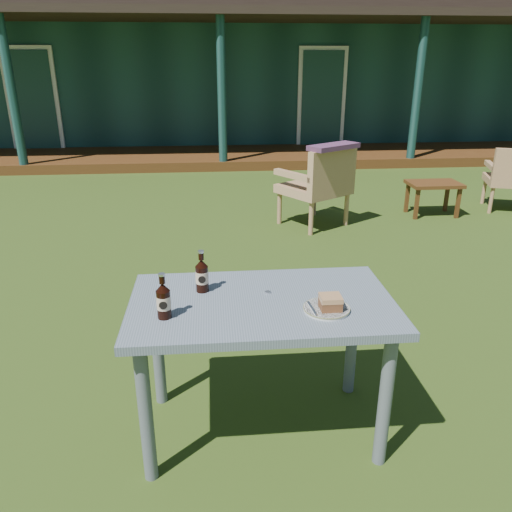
{
  "coord_description": "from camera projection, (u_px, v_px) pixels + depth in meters",
  "views": [
    {
      "loc": [
        -0.21,
        -3.62,
        1.73
      ],
      "look_at": [
        0.0,
        -1.3,
        0.82
      ],
      "focal_mm": 35.0,
      "sensor_mm": 36.0,
      "label": 1
    }
  ],
  "objects": [
    {
      "name": "cola_bottle_near",
      "position": [
        202.0,
        275.0,
        2.33
      ],
      "size": [
        0.06,
        0.06,
        0.2
      ],
      "color": "black",
      "rests_on": "cafe_table"
    },
    {
      "name": "ground",
      "position": [
        241.0,
        292.0,
        4.01
      ],
      "size": [
        80.0,
        80.0,
        0.0
      ],
      "primitive_type": "plane",
      "color": "#334916"
    },
    {
      "name": "floral_throw",
      "position": [
        334.0,
        147.0,
        5.16
      ],
      "size": [
        0.61,
        0.5,
        0.05
      ],
      "primitive_type": "cube",
      "rotation": [
        0.0,
        0.0,
        3.72
      ],
      "color": "#542E4E",
      "rests_on": "armchair_left"
    },
    {
      "name": "cafe_table",
      "position": [
        262.0,
        320.0,
        2.3
      ],
      "size": [
        1.2,
        0.7,
        0.72
      ],
      "color": "slate",
      "rests_on": "ground"
    },
    {
      "name": "pavilion",
      "position": [
        216.0,
        66.0,
        12.13
      ],
      "size": [
        15.8,
        8.3,
        3.45
      ],
      "color": "#153835",
      "rests_on": "ground"
    },
    {
      "name": "cola_bottle_far",
      "position": [
        164.0,
        300.0,
        2.08
      ],
      "size": [
        0.06,
        0.06,
        0.2
      ],
      "color": "black",
      "rests_on": "cafe_table"
    },
    {
      "name": "bottle_cap",
      "position": [
        268.0,
        292.0,
        2.33
      ],
      "size": [
        0.03,
        0.03,
        0.01
      ],
      "primitive_type": "cylinder",
      "color": "silver",
      "rests_on": "cafe_table"
    },
    {
      "name": "plate",
      "position": [
        326.0,
        309.0,
        2.17
      ],
      "size": [
        0.2,
        0.2,
        0.01
      ],
      "color": "silver",
      "rests_on": "cafe_table"
    },
    {
      "name": "side_table",
      "position": [
        434.0,
        187.0,
        5.9
      ],
      "size": [
        0.6,
        0.4,
        0.4
      ],
      "color": "#4C2B12",
      "rests_on": "ground"
    },
    {
      "name": "fork",
      "position": [
        312.0,
        309.0,
        2.15
      ],
      "size": [
        0.03,
        0.14,
        0.0
      ],
      "primitive_type": "cube",
      "rotation": [
        0.0,
        0.0,
        0.1
      ],
      "color": "silver",
      "rests_on": "plate"
    },
    {
      "name": "armchair_left",
      "position": [
        320.0,
        183.0,
        5.44
      ],
      "size": [
        0.88,
        0.87,
        0.88
      ],
      "color": "#AE8057",
      "rests_on": "ground"
    },
    {
      "name": "cake_slice",
      "position": [
        330.0,
        302.0,
        2.15
      ],
      "size": [
        0.09,
        0.09,
        0.06
      ],
      "color": "brown",
      "rests_on": "plate"
    }
  ]
}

